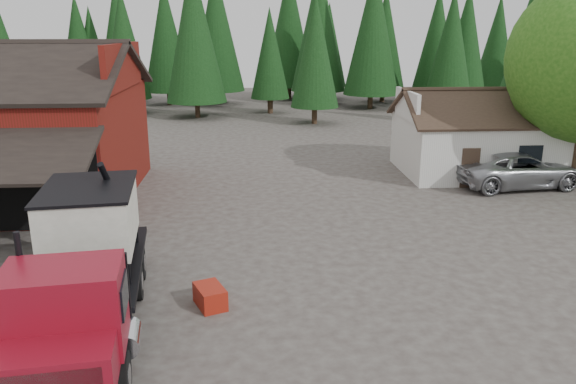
{
  "coord_description": "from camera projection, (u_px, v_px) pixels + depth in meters",
  "views": [
    {
      "loc": [
        0.75,
        -16.29,
        7.62
      ],
      "look_at": [
        2.06,
        3.62,
        1.8
      ],
      "focal_mm": 35.0,
      "sensor_mm": 36.0,
      "label": 1
    }
  ],
  "objects": [
    {
      "name": "silver_car",
      "position": [
        519.0,
        169.0,
        27.9
      ],
      "size": [
        6.68,
        3.65,
        1.77
      ],
      "primitive_type": "imported",
      "rotation": [
        0.0,
        0.0,
        1.69
      ],
      "color": "#A6A8AD",
      "rests_on": "ground"
    },
    {
      "name": "farmhouse",
      "position": [
        477.0,
        143.0,
        30.49
      ],
      "size": [
        8.6,
        6.42,
        4.65
      ],
      "color": "silver",
      "rests_on": "ground"
    },
    {
      "name": "near_pine_b",
      "position": [
        315.0,
        51.0,
        45.16
      ],
      "size": [
        3.96,
        3.96,
        10.4
      ],
      "color": "#382619",
      "rests_on": "ground"
    },
    {
      "name": "equip_box",
      "position": [
        210.0,
        296.0,
        15.95
      ],
      "size": [
        1.07,
        1.28,
        0.6
      ],
      "primitive_type": "cube",
      "rotation": [
        0.0,
        0.0,
        0.39
      ],
      "color": "maroon",
      "rests_on": "ground"
    },
    {
      "name": "ground",
      "position": [
        230.0,
        280.0,
        17.69
      ],
      "size": [
        120.0,
        120.0,
        0.0
      ],
      "primitive_type": "plane",
      "color": "#3F3632",
      "rests_on": "ground"
    },
    {
      "name": "feed_truck",
      "position": [
        85.0,
        265.0,
        14.09
      ],
      "size": [
        3.51,
        9.3,
        4.09
      ],
      "rotation": [
        0.0,
        0.0,
        0.12
      ],
      "color": "black",
      "rests_on": "ground"
    },
    {
      "name": "conifer_backdrop",
      "position": [
        244.0,
        105.0,
        57.92
      ],
      "size": [
        76.0,
        16.0,
        16.0
      ],
      "primitive_type": null,
      "color": "black",
      "rests_on": "ground"
    },
    {
      "name": "near_pine_c",
      "position": [
        533.0,
        39.0,
        42.05
      ],
      "size": [
        4.84,
        4.84,
        12.4
      ],
      "color": "#382619",
      "rests_on": "ground"
    },
    {
      "name": "near_pine_d",
      "position": [
        194.0,
        31.0,
        47.94
      ],
      "size": [
        5.28,
        5.28,
        13.4
      ],
      "color": "#382619",
      "rests_on": "ground"
    }
  ]
}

